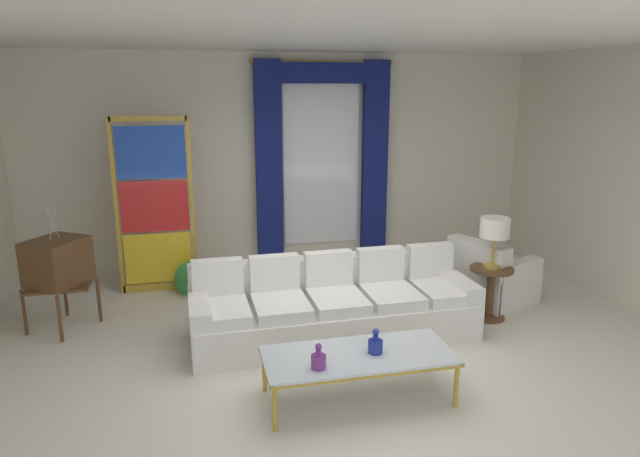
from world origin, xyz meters
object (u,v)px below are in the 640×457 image
Objects in this scene: coffee_table at (358,357)px; round_side_table at (490,288)px; bottle_crystal_tall at (375,345)px; armchair_white at (490,279)px; peacock_figurine at (192,280)px; table_lamp_brass at (495,230)px; couch_white_long at (333,307)px; stained_glass_divider at (155,210)px; vintage_tv at (57,264)px; bottle_blue_decanter at (319,360)px.

round_side_table is (1.93, 1.29, -0.02)m from coffee_table.
armchair_white reaches higher than bottle_crystal_tall.
table_lamp_brass reaches higher than peacock_figurine.
table_lamp_brass is at bearing -165.96° from round_side_table.
stained_glass_divider is (-1.83, 1.78, 0.75)m from couch_white_long.
peacock_figurine is (-1.46, 2.74, -0.26)m from bottle_crystal_tall.
table_lamp_brass is at bearing -25.77° from stained_glass_divider.
stained_glass_divider reaches higher than round_side_table.
couch_white_long is 1.28m from coffee_table.
vintage_tv is (-2.83, 2.09, 0.25)m from bottle_crystal_tall.
peacock_figurine is (0.40, -0.32, -0.84)m from stained_glass_divider.
bottle_crystal_tall is (0.14, -0.01, 0.10)m from coffee_table.
stained_glass_divider is 3.70× the size of round_side_table.
bottle_blue_decanter is (-0.37, -0.16, 0.10)m from coffee_table.
couch_white_long is 1.96m from table_lamp_brass.
couch_white_long is at bearing -16.17° from vintage_tv.
bottle_crystal_tall is at bearing -139.34° from armchair_white.
bottle_crystal_tall is 3.63m from stained_glass_divider.
stained_glass_divider reaches higher than coffee_table.
bottle_crystal_tall is 3.12m from peacock_figurine.
bottle_blue_decanter is 0.20× the size of armchair_white.
peacock_figurine is at bearing 108.09° from bottle_blue_decanter.
round_side_table is at bearing -9.72° from vintage_tv.
vintage_tv is 4.89m from armchair_white.
coffee_table is 7.39× the size of bottle_crystal_tall.
stained_glass_divider is (-1.35, 3.22, 0.58)m from bottle_blue_decanter.
stained_glass_divider reaches higher than bottle_crystal_tall.
couch_white_long is 1.30m from bottle_crystal_tall.
coffee_table is 3.04m from peacock_figurine.
coffee_table is 2.79m from armchair_white.
bottle_blue_decanter is at bearing -71.91° from peacock_figurine.
bottle_crystal_tall is 0.35× the size of peacock_figurine.
bottle_crystal_tall is at bearing -143.86° from round_side_table.
table_lamp_brass is at bearing 33.86° from coffee_table.
armchair_white is 1.86× the size of table_lamp_brass.
round_side_table is (-0.25, -0.45, 0.07)m from armchair_white.
vintage_tv is at bearing 170.28° from table_lamp_brass.
bottle_crystal_tall is (0.51, 0.15, 0.00)m from bottle_blue_decanter.
table_lamp_brass is (3.24, -1.44, 0.81)m from peacock_figurine.
bottle_crystal_tall is at bearing -36.54° from vintage_tv.
bottle_blue_decanter is 2.72m from round_side_table.
peacock_figurine is 1.01× the size of round_side_table.
table_lamp_brass is (4.61, -0.79, 0.30)m from vintage_tv.
table_lamp_brass is (1.82, 0.02, 0.72)m from couch_white_long.
bottle_blue_decanter is 0.16× the size of vintage_tv.
stained_glass_divider is 4.11m from round_side_table.
coffee_table is at bearing -60.59° from stained_glass_divider.
peacock_figurine is at bearing 115.78° from coffee_table.
round_side_table is (2.30, 1.45, -0.12)m from bottle_blue_decanter.
vintage_tv reaches higher than peacock_figurine.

